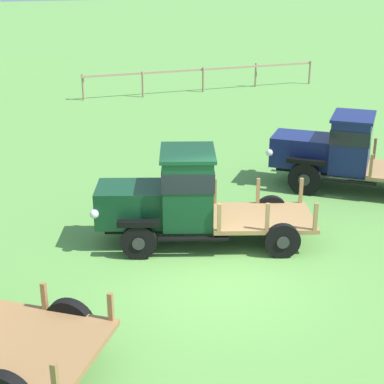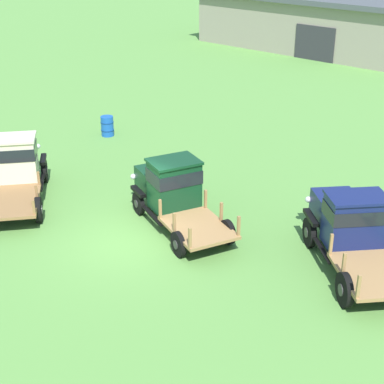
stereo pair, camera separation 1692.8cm
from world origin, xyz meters
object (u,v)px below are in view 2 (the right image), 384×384
(vintage_truck_foreground_near, at_px, (13,164))
(vintage_truck_second_in_line, at_px, (172,189))
(farm_shed, at_px, (313,21))
(vintage_truck_midrow_center, at_px, (351,225))
(oil_drum_beside_row, at_px, (107,126))

(vintage_truck_foreground_near, relative_size, vintage_truck_second_in_line, 1.03)
(farm_shed, xyz_separation_m, vintage_truck_foreground_near, (7.25, -30.72, -0.92))
(vintage_truck_foreground_near, xyz_separation_m, vintage_truck_second_in_line, (5.62, 2.42, -0.04))
(farm_shed, xyz_separation_m, vintage_truck_midrow_center, (18.39, -26.56, -0.96))
(oil_drum_beside_row, bearing_deg, vintage_truck_second_in_line, -25.74)
(farm_shed, xyz_separation_m, oil_drum_beside_row, (4.66, -24.34, -1.61))
(farm_shed, relative_size, vintage_truck_second_in_line, 3.45)
(vintage_truck_foreground_near, height_order, vintage_truck_second_in_line, vintage_truck_foreground_near)
(vintage_truck_foreground_near, relative_size, vintage_truck_midrow_center, 1.09)
(vintage_truck_midrow_center, bearing_deg, oil_drum_beside_row, 170.80)
(vintage_truck_second_in_line, relative_size, oil_drum_beside_row, 5.60)
(farm_shed, bearing_deg, oil_drum_beside_row, -79.16)
(vintage_truck_midrow_center, xyz_separation_m, oil_drum_beside_row, (-13.73, 2.22, -0.65))
(oil_drum_beside_row, bearing_deg, vintage_truck_midrow_center, -9.20)
(vintage_truck_foreground_near, bearing_deg, vintage_truck_second_in_line, 23.26)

